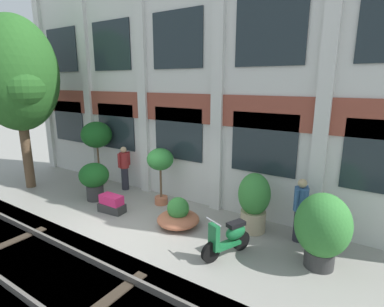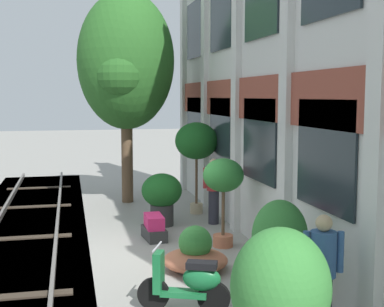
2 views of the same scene
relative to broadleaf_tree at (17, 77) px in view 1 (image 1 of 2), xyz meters
The scene contains 14 objects.
ground_plane 6.78m from the broadleaf_tree, ahead, with size 80.00×80.00×0.00m, color gray.
apartment_facade 5.92m from the broadleaf_tree, 23.84° to the left, with size 14.84×0.64×8.61m.
rail_tracks 7.37m from the broadleaf_tree, 26.56° to the right, with size 22.48×2.80×0.43m.
broadleaf_tree is the anchor object (origin of this frame).
potted_plant_terracotta_small 6.03m from the broadleaf_tree, 15.46° to the left, with size 0.85×0.85×1.86m.
potted_plant_square_trough 5.78m from the broadleaf_tree, ahead, with size 0.86×0.49×0.55m.
potted_plant_glazed_jar 9.11m from the broadleaf_tree, ahead, with size 0.84×0.84×1.61m.
potted_plant_wide_bowl 7.59m from the broadleaf_tree, ahead, with size 1.18×1.18×0.82m.
potted_plant_stone_basin 4.56m from the broadleaf_tree, ahead, with size 0.98×0.98×1.28m.
potted_plant_ribbed_drum 10.72m from the broadleaf_tree, ahead, with size 1.15×1.15×1.67m.
potted_plant_tall_urn 3.35m from the broadleaf_tree, 39.62° to the left, with size 1.14×1.14×2.45m.
scooter_near_curb 9.14m from the broadleaf_tree, ahead, with size 0.72×1.31×0.98m.
resident_by_doorway 4.88m from the broadleaf_tree, 28.88° to the left, with size 0.34×0.53×1.62m.
resident_watching_tracks 10.20m from the broadleaf_tree, ahead, with size 0.34×0.51×1.63m.
Camera 1 is at (5.68, -5.35, 3.92)m, focal length 28.00 mm.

